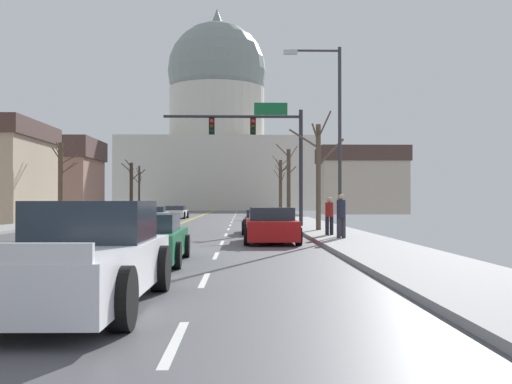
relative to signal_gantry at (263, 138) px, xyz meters
name	(u,v)px	position (x,y,z in m)	size (l,w,h in m)	color
ground	(118,246)	(-5.42, -13.27, -5.10)	(20.00, 180.00, 0.20)	#515156
signal_gantry	(263,138)	(0.00, 0.00, 0.00)	(7.91, 0.41, 7.01)	#28282D
street_lamp_right	(332,123)	(2.47, -9.81, -0.42)	(2.34, 0.24, 7.66)	#333338
capitol_building	(217,130)	(-5.42, 66.23, 8.28)	(31.08, 18.42, 33.96)	beige
sedan_near_00	(263,222)	(-0.16, -4.97, -4.58)	(2.05, 4.58, 1.14)	black
sedan_near_01	(271,226)	(-0.08, -11.40, -4.50)	(2.06, 4.43, 1.33)	#B71414
sedan_near_02	(145,240)	(-3.65, -18.49, -4.52)	(2.14, 4.60, 1.25)	#1E7247
pickup_truck_near_03	(82,259)	(-3.58, -24.64, -4.41)	(2.26, 5.35, 1.58)	silver
sedan_oncoming_00	(153,215)	(-7.35, 7.79, -4.57)	(2.10, 4.67, 1.16)	#9EA3A8
sedan_oncoming_01	(176,212)	(-7.00, 18.50, -4.59)	(2.07, 4.42, 1.10)	silver
flank_building_01	(29,177)	(-22.67, 26.69, -1.18)	(13.71, 9.07, 7.75)	#8C6656
flank_building_03	(361,180)	(12.86, 35.77, -1.15)	(10.14, 6.98, 7.83)	#B2A38E
bare_tree_00	(319,170)	(2.62, -4.46, -2.00)	(2.76, 2.27, 5.76)	brown
bare_tree_01	(131,187)	(-13.73, 33.84, -1.99)	(1.80, 1.93, 6.05)	#423328
bare_tree_02	(289,180)	(3.33, 23.58, -1.61)	(2.15, 2.71, 6.94)	#4C3D2D
bare_tree_04	(281,185)	(3.36, 34.66, -1.71)	(1.94, 1.97, 6.15)	#4C3D2D
bare_tree_05	(61,179)	(-14.28, 9.54, -2.01)	(2.39, 1.82, 5.98)	#4C3D2D
bare_tree_06	(280,185)	(3.56, 40.37, -1.57)	(1.84, 1.63, 7.04)	#4C3D2D
bare_tree_07	(139,187)	(-13.71, 38.95, -1.97)	(1.96, 1.90, 5.65)	#423328
pedestrian_00	(341,214)	(2.64, -10.94, -4.05)	(0.35, 0.34, 1.69)	#33333D
pedestrian_01	(329,214)	(2.50, -8.78, -4.10)	(0.35, 0.34, 1.58)	black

